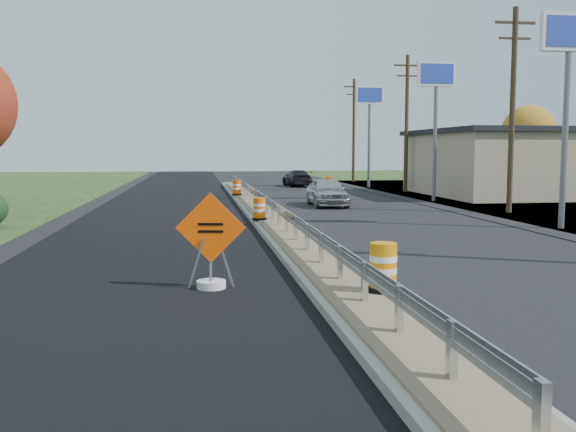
{
  "coord_description": "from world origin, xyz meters",
  "views": [
    {
      "loc": [
        -2.99,
        -19.06,
        2.94
      ],
      "look_at": [
        -0.45,
        -1.41,
        1.1
      ],
      "focal_mm": 40.0,
      "sensor_mm": 36.0,
      "label": 1
    }
  ],
  "objects": [
    {
      "name": "median",
      "position": [
        0.0,
        8.0,
        0.11
      ],
      "size": [
        1.6,
        55.0,
        0.23
      ],
      "color": "gray",
      "rests_on": "ground"
    },
    {
      "name": "pylon_sign_mid",
      "position": [
        10.5,
        16.0,
        6.48
      ],
      "size": [
        2.2,
        0.3,
        7.9
      ],
      "color": "slate",
      "rests_on": "ground"
    },
    {
      "name": "pylon_sign_south",
      "position": [
        10.5,
        3.0,
        6.48
      ],
      "size": [
        2.2,
        0.3,
        7.9
      ],
      "color": "slate",
      "rests_on": "ground"
    },
    {
      "name": "caution_sign",
      "position": [
        -2.7,
        -5.57,
        0.52
      ],
      "size": [
        1.48,
        0.62,
        2.06
      ],
      "rotation": [
        0.0,
        0.0,
        -0.16
      ],
      "color": "white",
      "rests_on": "ground"
    },
    {
      "name": "utility_pole_nmid",
      "position": [
        11.5,
        24.0,
        4.93
      ],
      "size": [
        1.9,
        0.26,
        9.4
      ],
      "color": "#473523",
      "rests_on": "ground"
    },
    {
      "name": "guardrail",
      "position": [
        0.0,
        9.0,
        0.73
      ],
      "size": [
        0.1,
        46.15,
        0.72
      ],
      "color": "silver",
      "rests_on": "median"
    },
    {
      "name": "utility_pole_smid",
      "position": [
        11.5,
        9.0,
        4.93
      ],
      "size": [
        1.9,
        0.26,
        9.4
      ],
      "color": "#473523",
      "rests_on": "ground"
    },
    {
      "name": "car_dark_far",
      "position": [
        5.18,
        32.4,
        0.66
      ],
      "size": [
        1.99,
        4.6,
        1.32
      ],
      "primitive_type": "imported",
      "rotation": [
        0.0,
        0.0,
        3.17
      ],
      "color": "black",
      "rests_on": "ground"
    },
    {
      "name": "ground",
      "position": [
        0.0,
        0.0,
        0.0
      ],
      "size": [
        140.0,
        140.0,
        0.0
      ],
      "primitive_type": "plane",
      "color": "black",
      "rests_on": "ground"
    },
    {
      "name": "barrel_median_mid",
      "position": [
        -0.55,
        5.72,
        0.64
      ],
      "size": [
        0.58,
        0.58,
        0.85
      ],
      "color": "black",
      "rests_on": "median"
    },
    {
      "name": "retail_building_near",
      "position": [
        20.99,
        20.0,
        2.16
      ],
      "size": [
        18.5,
        12.5,
        4.27
      ],
      "color": "tan",
      "rests_on": "ground"
    },
    {
      "name": "car_silver",
      "position": [
        3.85,
        13.98,
        0.76
      ],
      "size": [
        1.86,
        4.47,
        1.51
      ],
      "primitive_type": "imported",
      "rotation": [
        0.0,
        0.0,
        -0.02
      ],
      "color": "#B2B3B7",
      "rests_on": "ground"
    },
    {
      "name": "milled_overlay",
      "position": [
        -4.4,
        10.0,
        0.01
      ],
      "size": [
        7.2,
        120.0,
        0.01
      ],
      "primitive_type": "cube",
      "color": "black",
      "rests_on": "ground"
    },
    {
      "name": "tree_far_yellow",
      "position": [
        26.0,
        34.0,
        4.54
      ],
      "size": [
        4.62,
        4.62,
        6.86
      ],
      "color": "#473523",
      "rests_on": "ground"
    },
    {
      "name": "barrel_shoulder_far",
      "position": [
        7.0,
        28.48,
        0.44
      ],
      "size": [
        0.62,
        0.62,
        0.91
      ],
      "color": "black",
      "rests_on": "ground"
    },
    {
      "name": "utility_pole_north",
      "position": [
        11.5,
        39.0,
        4.93
      ],
      "size": [
        1.9,
        0.26,
        9.4
      ],
      "color": "#473523",
      "rests_on": "ground"
    },
    {
      "name": "barrel_median_near",
      "position": [
        0.55,
        -7.32,
        0.68
      ],
      "size": [
        0.64,
        0.64,
        0.94
      ],
      "color": "black",
      "rests_on": "median"
    },
    {
      "name": "barrel_median_far",
      "position": [
        -0.55,
        19.5,
        0.67
      ],
      "size": [
        0.62,
        0.62,
        0.91
      ],
      "color": "black",
      "rests_on": "median"
    },
    {
      "name": "pylon_sign_north",
      "position": [
        10.5,
        30.0,
        6.48
      ],
      "size": [
        2.2,
        0.3,
        7.9
      ],
      "color": "slate",
      "rests_on": "ground"
    }
  ]
}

